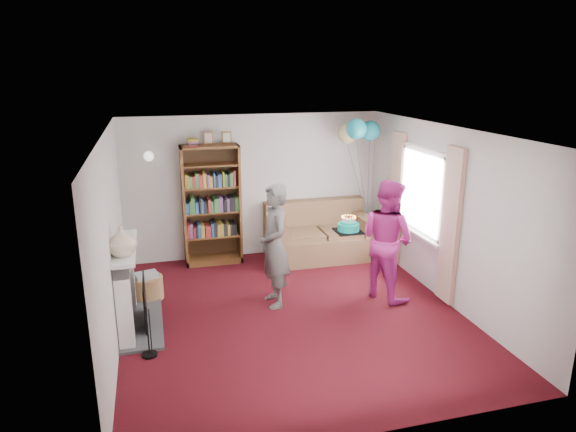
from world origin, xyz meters
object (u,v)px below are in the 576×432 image
object	(u,v)px
bookcase	(211,206)
person_striped	(274,246)
sofa	(319,237)
person_magenta	(387,239)
birthday_cake	(348,227)

from	to	relation	value
bookcase	person_striped	distance (m)	2.02
sofa	person_striped	bearing A→B (deg)	-125.57
sofa	person_magenta	world-z (taller)	person_magenta
person_magenta	birthday_cake	world-z (taller)	person_magenta
person_striped	birthday_cake	world-z (taller)	person_striped
bookcase	birthday_cake	size ratio (longest dim) A/B	6.27
bookcase	sofa	bearing A→B (deg)	-7.02
person_striped	person_magenta	world-z (taller)	person_magenta
person_striped	person_magenta	xyz separation A→B (m)	(1.63, -0.16, 0.00)
sofa	birthday_cake	world-z (taller)	birthday_cake
sofa	person_striped	size ratio (longest dim) A/B	1.04
person_striped	birthday_cake	distance (m)	1.06
bookcase	person_magenta	size ratio (longest dim) A/B	1.28
person_magenta	person_striped	bearing A→B (deg)	60.55
sofa	birthday_cake	distance (m)	2.12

